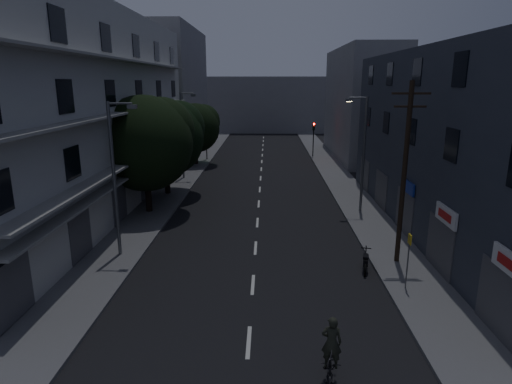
{
  "coord_description": "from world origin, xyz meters",
  "views": [
    {
      "loc": [
        0.62,
        -11.52,
        9.07
      ],
      "look_at": [
        0.0,
        12.0,
        3.0
      ],
      "focal_mm": 30.0,
      "sensor_mm": 36.0,
      "label": 1
    }
  ],
  "objects_px": {
    "utility_pole": "(404,171)",
    "bus_stop_sign": "(409,251)",
    "cyclist": "(331,359)",
    "motorcycle": "(365,262)"
  },
  "relations": [
    {
      "from": "motorcycle",
      "to": "cyclist",
      "type": "height_order",
      "value": "cyclist"
    },
    {
      "from": "bus_stop_sign",
      "to": "motorcycle",
      "type": "height_order",
      "value": "bus_stop_sign"
    },
    {
      "from": "bus_stop_sign",
      "to": "cyclist",
      "type": "xyz_separation_m",
      "value": [
        -4.2,
        -5.99,
        -1.15
      ]
    },
    {
      "from": "bus_stop_sign",
      "to": "motorcycle",
      "type": "relative_size",
      "value": 1.46
    },
    {
      "from": "bus_stop_sign",
      "to": "motorcycle",
      "type": "xyz_separation_m",
      "value": [
        -1.33,
        2.06,
        -1.45
      ]
    },
    {
      "from": "utility_pole",
      "to": "cyclist",
      "type": "bearing_deg",
      "value": -117.51
    },
    {
      "from": "utility_pole",
      "to": "bus_stop_sign",
      "type": "bearing_deg",
      "value": -99.12
    },
    {
      "from": "utility_pole",
      "to": "cyclist",
      "type": "xyz_separation_m",
      "value": [
        -4.68,
        -8.99,
        -4.13
      ]
    },
    {
      "from": "utility_pole",
      "to": "motorcycle",
      "type": "relative_size",
      "value": 5.19
    },
    {
      "from": "bus_stop_sign",
      "to": "cyclist",
      "type": "relative_size",
      "value": 1.15
    }
  ]
}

